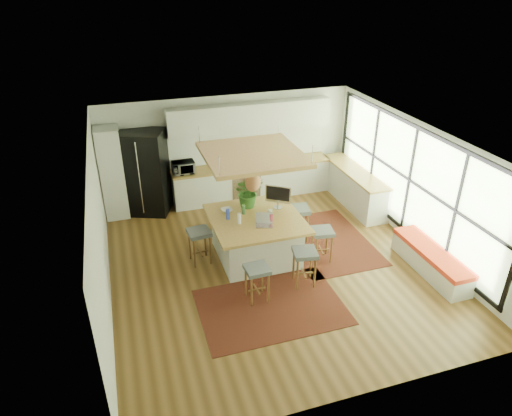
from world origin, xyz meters
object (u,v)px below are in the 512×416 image
object	(u,v)px
fridge	(145,177)
island	(256,237)
laptop	(264,220)
stool_right_back	(298,225)
stool_near_right	(304,268)
stool_right_front	(322,245)
stool_left_side	(200,247)
monitor	(278,197)
island_plant	(248,195)
microwave	(183,166)
stool_near_left	(257,283)

from	to	relation	value
fridge	island	bearing A→B (deg)	-33.39
laptop	stool_right_back	bearing A→B (deg)	52.28
island	stool_right_back	size ratio (longest dim) A/B	2.34
stool_near_right	stool_right_back	xyz separation A→B (m)	(0.51, 1.59, 0.00)
stool_right_front	stool_right_back	world-z (taller)	stool_right_back
stool_left_side	monitor	size ratio (longest dim) A/B	1.34
island_plant	stool_right_back	bearing A→B (deg)	-7.85
island	stool_right_front	xyz separation A→B (m)	(1.27, -0.54, -0.11)
stool_near_right	island_plant	world-z (taller)	island_plant
stool_near_right	stool_left_side	bearing A→B (deg)	142.58
laptop	island_plant	bearing A→B (deg)	110.09
stool_right_back	monitor	bearing A→B (deg)	-168.06
island	laptop	distance (m)	0.69
microwave	island_plant	xyz separation A→B (m)	(1.02, -2.21, 0.09)
fridge	microwave	size ratio (longest dim) A/B	3.83
island	monitor	world-z (taller)	monitor
stool_near_right	island_plant	bearing A→B (deg)	108.73
stool_near_left	island_plant	xyz separation A→B (m)	(0.43, 1.93, 0.84)
stool_near_right	monitor	world-z (taller)	monitor
stool_near_right	microwave	xyz separation A→B (m)	(-1.61, 3.95, 0.75)
stool_near_right	microwave	world-z (taller)	microwave
microwave	monitor	bearing A→B (deg)	-58.56
fridge	island	size ratio (longest dim) A/B	1.13
stool_near_left	stool_right_front	distance (m)	1.89
laptop	stool_right_front	bearing A→B (deg)	8.51
fridge	stool_near_right	world-z (taller)	fridge
stool_near_right	stool_right_front	bearing A→B (deg)	44.40
island	stool_near_left	xyz separation A→B (m)	(-0.42, -1.39, -0.11)
stool_right_front	monitor	world-z (taller)	monitor
stool_near_right	laptop	bearing A→B (deg)	122.66
monitor	stool_near_left	bearing A→B (deg)	-86.18
stool_near_right	microwave	distance (m)	4.33
stool_near_right	microwave	bearing A→B (deg)	112.19
stool_near_left	microwave	distance (m)	4.25
island_plant	stool_right_front	bearing A→B (deg)	-40.41
island	stool_near_right	bearing A→B (deg)	-63.71
stool_left_side	laptop	bearing A→B (deg)	-22.75
stool_near_right	monitor	distance (m)	1.69
stool_right_front	monitor	xyz separation A→B (m)	(-0.69, 0.81, 0.83)
stool_near_right	stool_left_side	size ratio (longest dim) A/B	1.00
monitor	microwave	bearing A→B (deg)	157.61
island	laptop	bearing A→B (deg)	-80.85
stool_right_front	laptop	world-z (taller)	laptop
microwave	island_plant	size ratio (longest dim) A/B	0.79
stool_near_left	stool_near_right	world-z (taller)	stool_near_right
monitor	microwave	xyz separation A→B (m)	(-1.59, 2.47, -0.08)
microwave	island_plant	bearing A→B (deg)	-66.54
fridge	laptop	xyz separation A→B (m)	(2.02, -3.15, 0.12)
stool_near_right	stool_right_back	bearing A→B (deg)	72.03
stool_right_back	island	bearing A→B (deg)	-160.82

